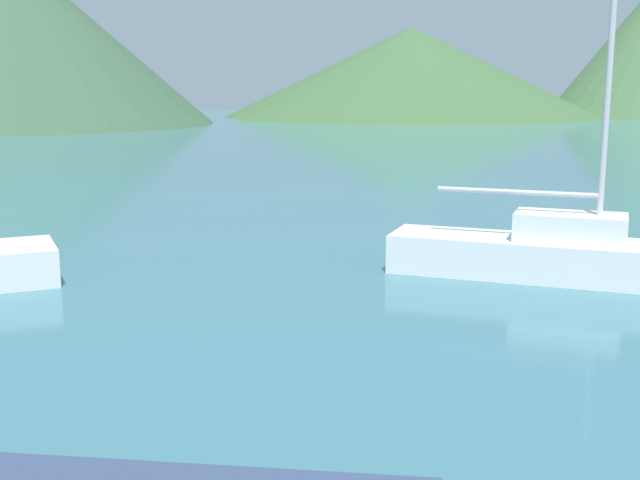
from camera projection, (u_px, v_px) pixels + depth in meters
sailboat_inner at (569, 253)px, 15.50m from camera, size 6.76×4.67×9.09m
hill_central at (10, 36)px, 72.56m from camera, size 36.22×36.22×15.92m
hill_east at (410, 72)px, 91.73m from camera, size 42.45×42.45×9.98m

